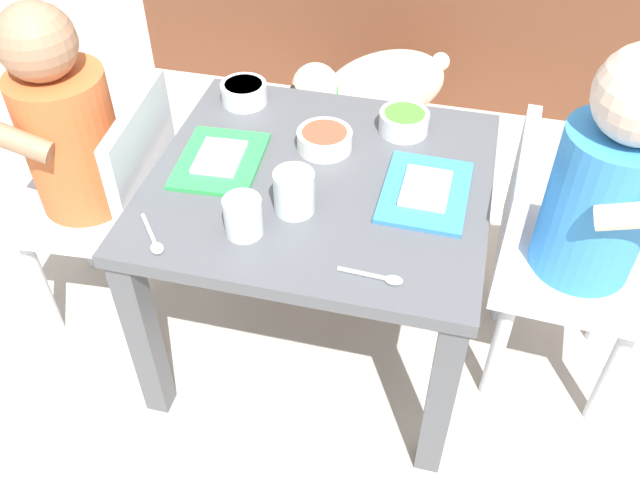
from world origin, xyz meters
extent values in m
plane|color=beige|center=(0.00, 0.00, 0.00)|extent=(7.00, 7.00, 0.00)
cube|color=#515459|center=(0.00, 0.00, 0.41)|extent=(0.58, 0.54, 0.03)
cube|color=#515459|center=(-0.26, -0.24, 0.20)|extent=(0.04, 0.04, 0.40)
cube|color=#515459|center=(0.26, -0.24, 0.20)|extent=(0.04, 0.04, 0.40)
cube|color=#515459|center=(-0.26, 0.24, 0.20)|extent=(0.04, 0.04, 0.40)
cube|color=#515459|center=(0.26, 0.24, 0.20)|extent=(0.04, 0.04, 0.40)
cube|color=silver|center=(-0.46, -0.01, 0.29)|extent=(0.30, 0.30, 0.02)
cube|color=silver|center=(-0.33, 0.00, 0.41)|extent=(0.04, 0.27, 0.22)
cylinder|color=#D86633|center=(-0.46, -0.01, 0.43)|extent=(0.17, 0.17, 0.27)
sphere|color=#A87A5B|center=(-0.47, -0.01, 0.63)|extent=(0.13, 0.13, 0.13)
cylinder|color=silver|center=(-0.57, 0.08, 0.14)|extent=(0.03, 0.03, 0.28)
cylinder|color=silver|center=(-0.55, -0.12, 0.14)|extent=(0.03, 0.03, 0.28)
cylinder|color=silver|center=(-0.37, 0.09, 0.14)|extent=(0.03, 0.03, 0.28)
cylinder|color=silver|center=(-0.36, -0.11, 0.14)|extent=(0.03, 0.03, 0.28)
cylinder|color=#A87A5B|center=(-0.52, 0.08, 0.50)|extent=(0.15, 0.05, 0.09)
cylinder|color=#A87A5B|center=(-0.50, -0.11, 0.50)|extent=(0.15, 0.05, 0.09)
cube|color=silver|center=(0.46, 0.03, 0.29)|extent=(0.30, 0.30, 0.02)
cube|color=silver|center=(0.33, 0.04, 0.41)|extent=(0.04, 0.27, 0.22)
cylinder|color=#388CD8|center=(0.46, 0.03, 0.43)|extent=(0.17, 0.17, 0.27)
cylinder|color=silver|center=(0.56, -0.07, 0.14)|extent=(0.03, 0.03, 0.28)
cylinder|color=silver|center=(0.57, 0.13, 0.14)|extent=(0.03, 0.03, 0.28)
cylinder|color=silver|center=(0.36, -0.06, 0.14)|extent=(0.03, 0.03, 0.28)
cylinder|color=silver|center=(0.37, 0.14, 0.14)|extent=(0.03, 0.03, 0.28)
ellipsoid|color=beige|center=(0.01, 0.69, 0.20)|extent=(0.39, 0.35, 0.19)
sphere|color=beige|center=(-0.15, 0.57, 0.25)|extent=(0.12, 0.12, 0.12)
sphere|color=black|center=(-0.19, 0.55, 0.24)|extent=(0.05, 0.05, 0.05)
torus|color=green|center=(-0.12, 0.59, 0.23)|extent=(0.09, 0.10, 0.10)
sphere|color=beige|center=(0.14, 0.80, 0.24)|extent=(0.05, 0.05, 0.05)
cylinder|color=beige|center=(-0.10, 0.68, 0.06)|extent=(0.04, 0.04, 0.12)
cylinder|color=beige|center=(-0.04, 0.59, 0.06)|extent=(0.04, 0.04, 0.12)
cylinder|color=beige|center=(0.05, 0.80, 0.06)|extent=(0.04, 0.04, 0.12)
cylinder|color=beige|center=(0.12, 0.71, 0.06)|extent=(0.04, 0.04, 0.12)
cube|color=green|center=(-0.18, 0.00, 0.43)|extent=(0.15, 0.19, 0.01)
cube|color=white|center=(-0.18, 0.00, 0.44)|extent=(0.08, 0.11, 0.01)
cube|color=#388CD8|center=(0.18, 0.00, 0.43)|extent=(0.15, 0.20, 0.01)
cube|color=white|center=(0.18, 0.00, 0.44)|extent=(0.08, 0.11, 0.01)
cylinder|color=white|center=(-0.08, -0.16, 0.46)|extent=(0.06, 0.06, 0.07)
cylinder|color=silver|center=(-0.08, -0.16, 0.44)|extent=(0.05, 0.05, 0.03)
cylinder|color=white|center=(-0.02, -0.09, 0.46)|extent=(0.07, 0.07, 0.07)
cylinder|color=silver|center=(-0.02, -0.09, 0.44)|extent=(0.06, 0.06, 0.04)
cylinder|color=white|center=(-0.20, 0.20, 0.45)|extent=(0.09, 0.09, 0.04)
cylinder|color=gold|center=(-0.20, 0.20, 0.46)|extent=(0.07, 0.07, 0.01)
cylinder|color=white|center=(-0.01, 0.09, 0.44)|extent=(0.10, 0.10, 0.03)
cylinder|color=#D84C33|center=(-0.01, 0.09, 0.46)|extent=(0.08, 0.08, 0.01)
cylinder|color=white|center=(0.12, 0.17, 0.45)|extent=(0.09, 0.09, 0.04)
cylinder|color=#4C8C33|center=(0.12, 0.17, 0.46)|extent=(0.08, 0.08, 0.01)
cylinder|color=silver|center=(0.12, -0.21, 0.43)|extent=(0.08, 0.01, 0.01)
ellipsoid|color=silver|center=(0.16, -0.21, 0.43)|extent=(0.03, 0.02, 0.01)
cylinder|color=silver|center=(-0.23, -0.20, 0.43)|extent=(0.05, 0.06, 0.01)
ellipsoid|color=silver|center=(-0.20, -0.23, 0.43)|extent=(0.03, 0.03, 0.01)
camera|label=1|loc=(0.22, -0.91, 1.16)|focal=38.54mm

